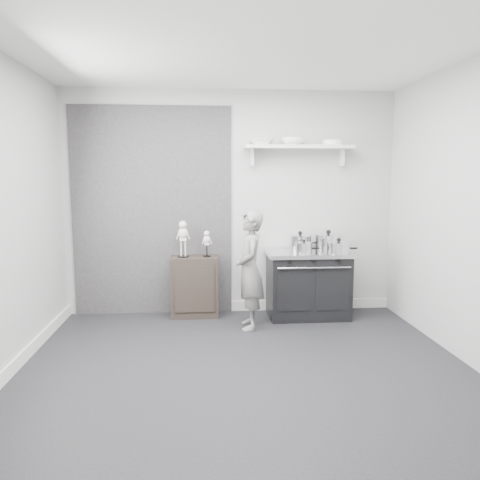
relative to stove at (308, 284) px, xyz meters
name	(u,v)px	position (x,y,z in m)	size (l,w,h in m)	color
ground	(245,368)	(-0.90, -1.48, -0.40)	(4.00, 4.00, 0.00)	black
room_shell	(233,180)	(-0.99, -1.33, 1.24)	(4.02, 3.62, 2.71)	#A6A5A3
wall_shelf	(299,148)	(-0.10, 0.20, 1.61)	(1.30, 0.26, 0.24)	silver
stove	(308,284)	(0.00, 0.00, 0.00)	(0.99, 0.62, 0.79)	black
side_cabinet	(195,286)	(-1.35, 0.13, -0.04)	(0.56, 0.32, 0.72)	black
child	(250,270)	(-0.74, -0.37, 0.25)	(0.48, 0.31, 1.31)	slate
pot_back_left	(300,242)	(-0.07, 0.14, 0.48)	(0.37, 0.28, 0.23)	silver
pot_back_right	(328,242)	(0.26, 0.10, 0.49)	(0.41, 0.32, 0.25)	silver
pot_front_right	(339,248)	(0.31, -0.18, 0.46)	(0.36, 0.27, 0.18)	silver
pot_front_center	(304,248)	(-0.09, -0.14, 0.46)	(0.28, 0.19, 0.16)	silver
skeleton_full	(183,236)	(-1.48, 0.13, 0.57)	(0.14, 0.09, 0.50)	beige
skeleton_torso	(207,242)	(-1.20, 0.13, 0.50)	(0.10, 0.06, 0.36)	beige
bowl_large	(261,142)	(-0.55, 0.19, 1.68)	(0.28, 0.28, 0.07)	white
bowl_small	(293,141)	(-0.17, 0.19, 1.68)	(0.27, 0.27, 0.08)	white
plate_stack	(333,143)	(0.32, 0.19, 1.67)	(0.25, 0.25, 0.06)	white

